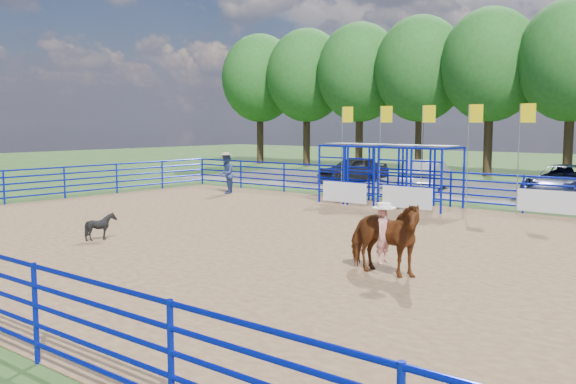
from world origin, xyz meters
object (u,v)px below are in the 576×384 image
object	(u,v)px
calf	(101,226)
car_c	(565,183)
car_a	(353,169)
horse_and_rider	(384,235)
spectator_cowboy	(226,173)
car_b	(427,175)

from	to	relation	value
calf	car_c	xyz separation A→B (m)	(7.62, 19.09, 0.37)
car_a	horse_and_rider	bearing A→B (deg)	-33.39
spectator_cowboy	car_c	size ratio (longest dim) A/B	0.35
calf	car_c	size ratio (longest dim) A/B	0.14
horse_and_rider	car_a	bearing A→B (deg)	125.48
car_c	car_b	bearing A→B (deg)	-179.73
car_b	car_c	bearing A→B (deg)	166.98
calf	car_a	bearing A→B (deg)	-12.96
calf	horse_and_rider	bearing A→B (deg)	-106.05
spectator_cowboy	car_c	world-z (taller)	spectator_cowboy
car_b	car_c	size ratio (longest dim) A/B	0.84
calf	car_a	distance (m)	21.24
calf	car_b	world-z (taller)	car_b
car_c	car_a	bearing A→B (deg)	171.72
horse_and_rider	car_b	world-z (taller)	horse_and_rider
horse_and_rider	car_b	size ratio (longest dim) A/B	0.48
horse_and_rider	calf	size ratio (longest dim) A/B	2.81
car_b	car_a	bearing A→B (deg)	-31.27
horse_and_rider	car_c	size ratio (longest dim) A/B	0.40
car_a	car_c	xyz separation A→B (m)	(12.49, -1.58, 0.06)
horse_and_rider	car_c	bearing A→B (deg)	93.68
calf	spectator_cowboy	distance (m)	12.88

